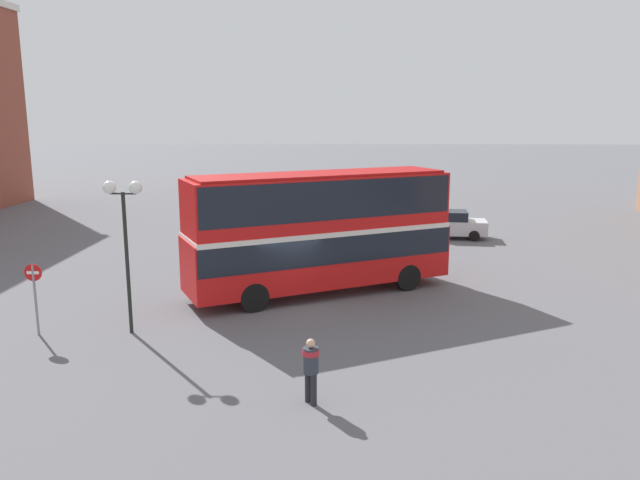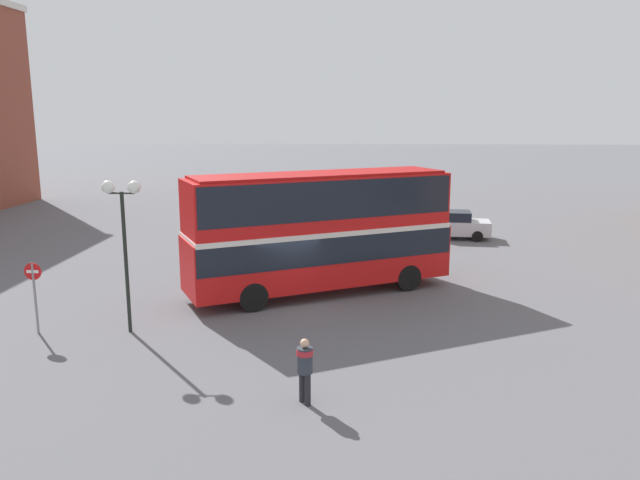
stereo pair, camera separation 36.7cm
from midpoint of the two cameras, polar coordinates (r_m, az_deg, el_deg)
ground_plane at (r=23.94m, az=-2.50°, el=-5.74°), size 240.00×240.00×0.00m
double_decker_bus at (r=24.55m, az=0.43°, el=1.36°), size 10.64×7.18×4.83m
pedestrian_foreground at (r=15.68m, az=-0.72°, el=-11.29°), size 0.59×0.59×1.70m
parked_car_kerb_near at (r=36.64m, az=12.42°, el=1.37°), size 4.11×2.09×1.58m
parked_car_kerb_far at (r=39.31m, az=3.20°, el=2.31°), size 4.29×2.72×1.54m
street_lamp_twin_globe at (r=20.79m, az=-17.11°, el=2.50°), size 1.26×0.42×5.02m
no_entry_sign at (r=22.22m, az=-24.24°, el=-3.95°), size 0.57×0.08×2.38m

